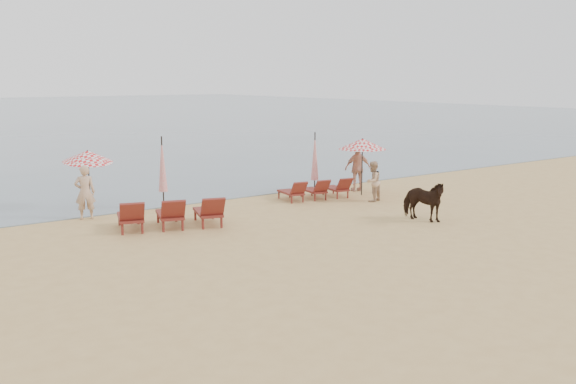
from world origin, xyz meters
The scene contains 11 objects.
ground centered at (0.00, 0.00, 0.00)m, with size 120.00×120.00×0.00m, color tan.
lounger_cluster_left centered at (-2.93, 6.98, 0.46)m, with size 3.44×2.63×0.67m.
lounger_cluster_right centered at (3.55, 8.16, 0.38)m, with size 2.68×1.84×0.55m.
umbrella_open_left_b centered at (-3.93, 11.28, 1.84)m, with size 1.67×1.70×2.13m.
umbrella_open_right centered at (5.53, 7.82, 1.99)m, with size 1.81×1.81×2.21m.
umbrella_closed_left centered at (-1.85, 9.84, 1.55)m, with size 0.31×0.31×2.52m.
umbrella_closed_right centered at (4.04, 8.88, 1.50)m, with size 0.30×0.30×2.44m.
cow centered at (4.01, 3.27, 0.66)m, with size 0.71×1.56×1.31m, color black.
beachgoer_left centered at (-4.59, 9.75, 0.88)m, with size 0.64×0.42×1.76m, color tan.
beachgoer_right_a centered at (4.99, 6.63, 0.74)m, with size 0.72×0.56×1.49m, color tan.
beachgoer_right_b centered at (6.02, 8.61, 0.93)m, with size 1.09×0.45×1.86m, color tan.
Camera 1 is at (-11.04, -10.42, 4.47)m, focal length 40.00 mm.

